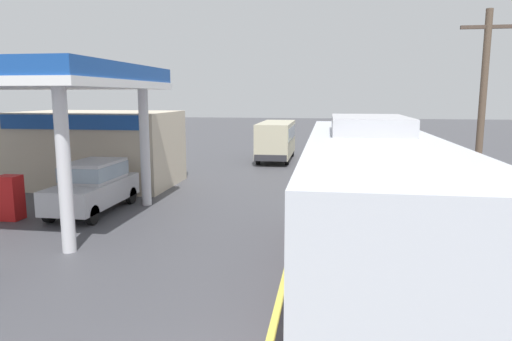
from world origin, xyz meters
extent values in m
plane|color=#424247|center=(0.00, 20.00, 0.00)|extent=(120.00, 120.00, 0.00)
cube|color=#D8CC4C|center=(0.00, 15.00, 0.00)|extent=(0.16, 50.00, 0.01)
cube|color=silver|center=(1.78, 4.02, 1.88)|extent=(2.50, 11.00, 2.90)
cube|color=red|center=(1.78, 4.02, 0.77)|extent=(2.54, 11.04, 0.56)
cube|color=#8C9EAD|center=(1.78, -1.42, 2.42)|extent=(2.30, 0.10, 1.40)
cube|color=#8C9EAD|center=(0.51, 4.02, 2.33)|extent=(0.06, 9.35, 1.10)
cube|color=#8C9EAD|center=(3.05, 4.02, 2.33)|extent=(0.06, 9.35, 1.10)
cube|color=white|center=(1.78, -1.41, 3.12)|extent=(1.75, 0.08, 0.32)
cube|color=#B2B2B7|center=(1.78, 5.02, 3.51)|extent=(1.60, 2.80, 0.36)
cylinder|color=black|center=(0.68, 7.32, 0.50)|extent=(0.30, 1.00, 1.00)
cylinder|color=black|center=(2.88, 7.32, 0.50)|extent=(0.30, 1.00, 1.00)
cube|color=white|center=(-9.57, 8.29, 4.48)|extent=(9.10, 7.10, 0.24)
cylinder|color=silver|center=(-5.87, 5.59, 2.30)|extent=(0.36, 0.36, 4.60)
cylinder|color=silver|center=(-5.87, 10.99, 2.30)|extent=(0.36, 0.36, 4.60)
cube|color=red|center=(-9.57, 8.29, 0.75)|extent=(0.70, 0.60, 1.50)
cube|color=beige|center=(-9.57, 14.49, 1.70)|extent=(7.00, 4.40, 3.40)
cube|color=#194799|center=(-9.57, 12.25, 3.05)|extent=(6.30, 0.10, 0.60)
cube|color=#B2B2B7|center=(-7.33, 9.65, 0.72)|extent=(1.70, 4.20, 0.80)
cube|color=#B2B2B7|center=(-7.33, 9.85, 1.47)|extent=(1.50, 2.31, 0.70)
cube|color=#8C9EAD|center=(-7.33, 9.85, 1.47)|extent=(1.53, 2.35, 0.49)
cylinder|color=black|center=(-8.08, 8.15, 0.32)|extent=(0.20, 0.64, 0.64)
cylinder|color=black|center=(-6.58, 8.15, 0.32)|extent=(0.20, 0.64, 0.64)
cylinder|color=black|center=(-8.08, 11.15, 0.32)|extent=(0.20, 0.64, 0.64)
cylinder|color=black|center=(-6.58, 11.15, 0.32)|extent=(0.20, 0.64, 0.64)
cube|color=#BFB799|center=(-2.35, 24.03, 1.39)|extent=(2.00, 6.00, 2.10)
cube|color=#8C9EAD|center=(-2.35, 24.03, 1.79)|extent=(2.04, 5.10, 0.80)
cube|color=#2D2D33|center=(-2.35, 20.98, 0.54)|extent=(1.90, 0.16, 0.36)
cylinder|color=black|center=(-3.23, 22.03, 0.38)|extent=(0.22, 0.76, 0.76)
cylinder|color=black|center=(-1.47, 22.03, 0.38)|extent=(0.22, 0.76, 0.76)
cylinder|color=black|center=(-3.23, 26.03, 0.38)|extent=(0.22, 0.76, 0.76)
cylinder|color=black|center=(-1.47, 26.03, 0.38)|extent=(0.22, 0.76, 0.76)
cube|color=#B2B2B7|center=(2.37, 18.96, 0.72)|extent=(1.70, 4.20, 0.80)
cube|color=#B2B2B7|center=(2.37, 19.16, 1.47)|extent=(1.50, 2.31, 0.70)
cube|color=#8C9EAD|center=(2.37, 19.16, 1.47)|extent=(1.53, 2.35, 0.49)
cylinder|color=black|center=(1.62, 17.46, 0.32)|extent=(0.20, 0.64, 0.64)
cylinder|color=black|center=(3.12, 17.46, 0.32)|extent=(0.20, 0.64, 0.64)
cylinder|color=black|center=(1.62, 20.46, 0.32)|extent=(0.20, 0.64, 0.64)
cylinder|color=black|center=(3.12, 20.46, 0.32)|extent=(0.20, 0.64, 0.64)
cylinder|color=brown|center=(6.20, 11.87, 3.52)|extent=(0.24, 0.24, 7.03)
cube|color=#4C3D33|center=(6.20, 11.87, 6.43)|extent=(1.80, 0.12, 0.12)
camera|label=1|loc=(0.88, -5.35, 4.14)|focal=32.37mm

